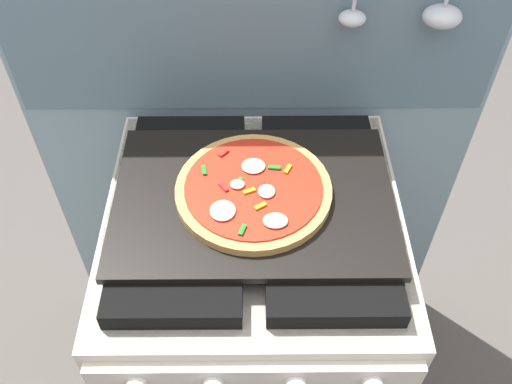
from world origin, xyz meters
The scene contains 4 objects.
kitchen_backsplash centered at (0.00, 0.33, 0.79)m, with size 1.10×0.09×1.55m.
stove centered at (0.00, 0.00, 0.45)m, with size 0.60×0.64×0.90m.
baking_tray centered at (0.00, 0.00, 0.91)m, with size 0.54×0.38×0.02m, color black.
pizza_left centered at (0.00, 0.00, 0.93)m, with size 0.30×0.30×0.03m.
Camera 1 is at (-0.00, -0.71, 1.72)m, focal length 39.12 mm.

